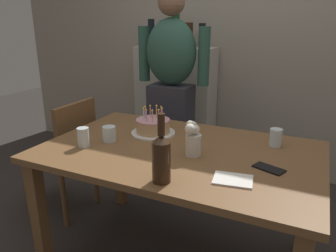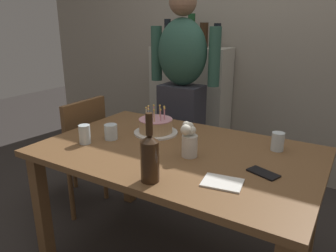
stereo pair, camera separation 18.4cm
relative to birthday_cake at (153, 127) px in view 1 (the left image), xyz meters
The scene contains 13 objects.
back_wall 1.50m from the birthday_cake, 79.97° to the left, with size 5.20×0.10×2.60m, color #9E9384.
dining_table 0.33m from the birthday_cake, 32.73° to the right, with size 1.50×0.96×0.74m.
birthday_cake is the anchor object (origin of this frame).
water_glass_near 0.28m from the birthday_cake, 127.35° to the right, with size 0.08×0.08×0.09m, color silver.
water_glass_far 0.44m from the birthday_cake, 125.20° to the right, with size 0.07×0.07×0.11m, color silver.
water_glass_side 0.73m from the birthday_cake, ahead, with size 0.07×0.07×0.10m, color silver.
wine_bottle 0.64m from the birthday_cake, 58.77° to the right, with size 0.08×0.08×0.31m.
cell_phone 0.77m from the birthday_cake, 16.15° to the right, with size 0.14×0.07×0.01m, color black.
napkin_stack 0.73m from the birthday_cake, 33.14° to the right, with size 0.17×0.13×0.01m, color white.
flower_vase 0.41m from the birthday_cake, 31.39° to the right, with size 0.08×0.09×0.19m.
person_man_bearded 0.69m from the birthday_cake, 105.46° to the left, with size 0.61×0.27×1.66m.
dining_chair 0.76m from the birthday_cake, behind, with size 0.42×0.42×0.87m.
shelf_cabinet 1.24m from the birthday_cake, 107.64° to the left, with size 0.76×0.30×1.48m.
Camera 1 is at (0.65, -1.52, 1.41)m, focal length 34.45 mm.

